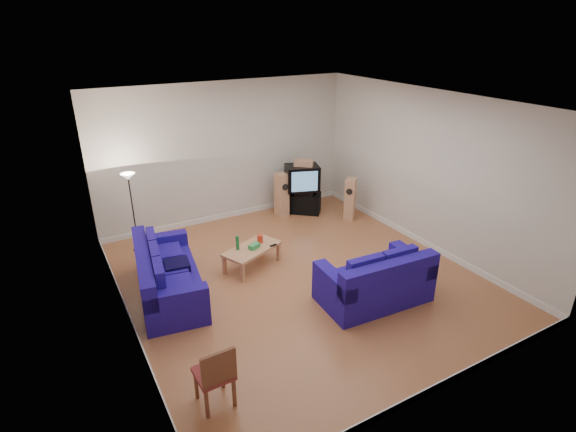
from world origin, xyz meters
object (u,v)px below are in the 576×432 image
sofa_three_seat (165,278)px  sofa_loveseat (376,283)px  coffee_table (252,250)px  television (302,178)px  tv_stand (304,203)px

sofa_three_seat → sofa_loveseat: 3.58m
coffee_table → television: (2.22, 1.84, 0.54)m
sofa_loveseat → coffee_table: (-1.30, 2.07, 0.01)m
sofa_loveseat → coffee_table: 2.45m
sofa_three_seat → television: bearing=125.4°
television → coffee_table: bearing=-121.3°
sofa_loveseat → television: television is taller
tv_stand → sofa_loveseat: bearing=-63.7°
sofa_three_seat → coffee_table: sofa_three_seat is taller
television → sofa_three_seat: bearing=-134.1°
television → tv_stand: bearing=3.1°
sofa_loveseat → television: size_ratio=2.03×
sofa_three_seat → tv_stand: (3.98, 1.96, -0.08)m
sofa_three_seat → sofa_loveseat: (3.01, -1.93, 0.02)m
sofa_three_seat → television: 4.44m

